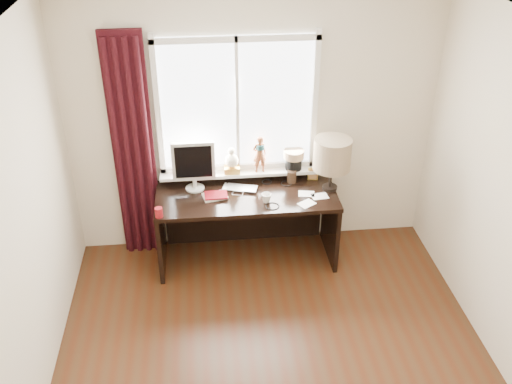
{
  "coord_description": "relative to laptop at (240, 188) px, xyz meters",
  "views": [
    {
      "loc": [
        -0.48,
        -2.93,
        3.52
      ],
      "look_at": [
        -0.05,
        1.25,
        1.0
      ],
      "focal_mm": 40.0,
      "sensor_mm": 36.0,
      "label": 1
    }
  ],
  "objects": [
    {
      "name": "wall_left",
      "position": [
        -1.6,
        -1.73,
        0.54
      ],
      "size": [
        0.0,
        4.0,
        2.6
      ],
      "primitive_type": "cube",
      "rotation": [
        1.57,
        0.0,
        1.57
      ],
      "color": "beige",
      "rests_on": "ground"
    },
    {
      "name": "mug",
      "position": [
        0.22,
        -0.25,
        0.03
      ],
      "size": [
        0.12,
        0.12,
        0.09
      ],
      "primitive_type": "imported",
      "rotation": [
        0.0,
        0.0,
        1.07
      ],
      "color": "white",
      "rests_on": "desk"
    },
    {
      "name": "window",
      "position": [
        0.03,
        0.22,
        0.55
      ],
      "size": [
        1.52,
        0.2,
        1.4
      ],
      "color": "white",
      "rests_on": "ground"
    },
    {
      "name": "laptop",
      "position": [
        0.0,
        0.0,
        0.0
      ],
      "size": [
        0.37,
        0.29,
        0.03
      ],
      "primitive_type": "imported",
      "rotation": [
        0.0,
        0.0,
        -0.28
      ],
      "color": "silver",
      "rests_on": "desk"
    },
    {
      "name": "notebook_stack",
      "position": [
        -0.24,
        -0.12,
        0.0
      ],
      "size": [
        0.25,
        0.2,
        0.03
      ],
      "color": "beige",
      "rests_on": "desk"
    },
    {
      "name": "desk_cables",
      "position": [
        0.32,
        -0.1,
        -0.01
      ],
      "size": [
        0.32,
        0.59,
        0.01
      ],
      "color": "black",
      "rests_on": "desk"
    },
    {
      "name": "wall_back",
      "position": [
        0.15,
        0.27,
        0.54
      ],
      "size": [
        3.5,
        0.0,
        2.6
      ],
      "primitive_type": "cube",
      "rotation": [
        1.57,
        0.0,
        0.0
      ],
      "color": "beige",
      "rests_on": "ground"
    },
    {
      "name": "ceiling",
      "position": [
        0.15,
        -1.73,
        1.84
      ],
      "size": [
        3.5,
        4.0,
        0.0
      ],
      "primitive_type": "cube",
      "color": "white",
      "rests_on": "wall_back"
    },
    {
      "name": "monitor",
      "position": [
        -0.43,
        0.05,
        0.27
      ],
      "size": [
        0.4,
        0.18,
        0.49
      ],
      "color": "beige",
      "rests_on": "desk"
    },
    {
      "name": "table_lamp",
      "position": [
        0.85,
        -0.08,
        0.35
      ],
      "size": [
        0.35,
        0.35,
        0.52
      ],
      "color": "black",
      "rests_on": "desk"
    },
    {
      "name": "desk",
      "position": [
        0.05,
        -0.0,
        -0.26
      ],
      "size": [
        1.7,
        0.7,
        0.75
      ],
      "color": "black",
      "rests_on": "floor"
    },
    {
      "name": "loose_papers",
      "position": [
        0.64,
        -0.22,
        -0.01
      ],
      "size": [
        0.32,
        0.32,
        0.0
      ],
      "color": "white",
      "rests_on": "desk"
    },
    {
      "name": "icon_frame",
      "position": [
        0.72,
        0.11,
        0.05
      ],
      "size": [
        0.1,
        0.04,
        0.13
      ],
      "color": "gold",
      "rests_on": "desk"
    },
    {
      "name": "red_cup",
      "position": [
        -0.75,
        -0.4,
        0.03
      ],
      "size": [
        0.07,
        0.07,
        0.09
      ],
      "primitive_type": "cylinder",
      "color": "maroon",
      "rests_on": "desk"
    },
    {
      "name": "brush_holder",
      "position": [
        0.51,
        0.09,
        0.05
      ],
      "size": [
        0.09,
        0.09,
        0.25
      ],
      "color": "black",
      "rests_on": "desk"
    },
    {
      "name": "curtain",
      "position": [
        -0.98,
        0.18,
        0.35
      ],
      "size": [
        0.38,
        0.09,
        2.25
      ],
      "color": "black",
      "rests_on": "floor"
    }
  ]
}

